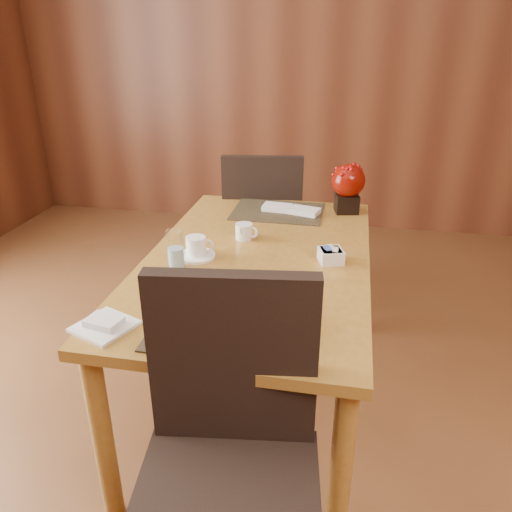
% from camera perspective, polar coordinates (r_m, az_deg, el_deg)
% --- Properties ---
extents(ground, '(6.00, 6.00, 0.00)m').
position_cam_1_polar(ground, '(2.05, -3.40, -27.05)').
color(ground, brown).
rests_on(ground, ground).
extents(back_wall, '(5.00, 0.02, 2.80)m').
position_cam_1_polar(back_wall, '(4.24, 6.77, 21.82)').
color(back_wall, brown).
rests_on(back_wall, ground).
extents(dining_table, '(0.90, 1.50, 0.75)m').
position_cam_1_polar(dining_table, '(2.08, 0.17, -2.49)').
color(dining_table, '#A5762D').
rests_on(dining_table, ground).
extents(placemat_near, '(0.45, 0.33, 0.01)m').
position_cam_1_polar(placemat_near, '(1.57, -3.64, -8.30)').
color(placemat_near, black).
rests_on(placemat_near, dining_table).
extents(placemat_far, '(0.45, 0.33, 0.01)m').
position_cam_1_polar(placemat_far, '(2.54, 2.51, 5.11)').
color(placemat_far, black).
rests_on(placemat_far, dining_table).
extents(soup_setting, '(0.29, 0.29, 0.11)m').
position_cam_1_polar(soup_setting, '(1.58, -3.64, -5.82)').
color(soup_setting, white).
rests_on(soup_setting, dining_table).
extents(coffee_cup, '(0.15, 0.15, 0.09)m').
position_cam_1_polar(coffee_cup, '(2.04, -6.85, 0.87)').
color(coffee_cup, white).
rests_on(coffee_cup, dining_table).
extents(water_glass, '(0.09, 0.09, 0.16)m').
position_cam_1_polar(water_glass, '(1.94, -9.16, 0.75)').
color(water_glass, white).
rests_on(water_glass, dining_table).
extents(creamer_jug, '(0.12, 0.12, 0.07)m').
position_cam_1_polar(creamer_jug, '(2.20, -1.38, 2.84)').
color(creamer_jug, white).
rests_on(creamer_jug, dining_table).
extents(sugar_caddy, '(0.12, 0.12, 0.05)m').
position_cam_1_polar(sugar_caddy, '(2.00, 8.55, 0.02)').
color(sugar_caddy, white).
rests_on(sugar_caddy, dining_table).
extents(berry_decor, '(0.17, 0.17, 0.25)m').
position_cam_1_polar(berry_decor, '(2.54, 10.47, 7.96)').
color(berry_decor, black).
rests_on(berry_decor, dining_table).
extents(napkins_far, '(0.30, 0.16, 0.03)m').
position_cam_1_polar(napkins_far, '(2.53, 4.21, 5.33)').
color(napkins_far, white).
rests_on(napkins_far, dining_table).
extents(bread_plate, '(0.21, 0.21, 0.01)m').
position_cam_1_polar(bread_plate, '(1.64, -16.91, -7.68)').
color(bread_plate, white).
rests_on(bread_plate, dining_table).
extents(near_chair, '(0.54, 0.55, 1.04)m').
position_cam_1_polar(near_chair, '(1.42, -3.06, -21.01)').
color(near_chair, black).
rests_on(near_chair, ground).
extents(far_chair, '(0.52, 0.52, 0.98)m').
position_cam_1_polar(far_chair, '(2.93, 0.76, 3.68)').
color(far_chair, black).
rests_on(far_chair, ground).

